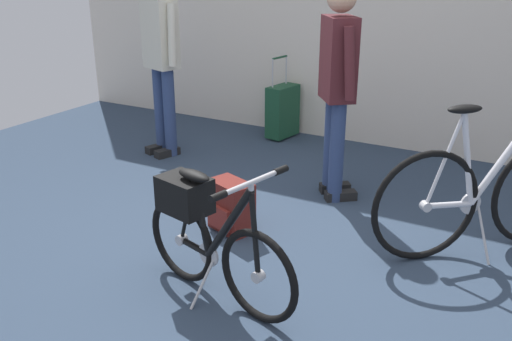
# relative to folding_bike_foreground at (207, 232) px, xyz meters

# --- Properties ---
(ground_plane) EXTENTS (7.30, 7.30, 0.00)m
(ground_plane) POSITION_rel_folding_bike_foreground_xyz_m (-0.05, 0.35, -0.37)
(ground_plane) COLOR #2D3D51
(folding_bike_foreground) EXTENTS (1.08, 0.52, 0.78)m
(folding_bike_foreground) POSITION_rel_folding_bike_foreground_xyz_m (0.00, 0.00, 0.00)
(folding_bike_foreground) COLOR black
(folding_bike_foreground) RESTS_ON ground_plane
(display_bike_left) EXTENTS (1.13, 1.09, 1.06)m
(display_bike_left) POSITION_rel_folding_bike_foreground_xyz_m (1.23, 1.24, 0.02)
(display_bike_left) COLOR black
(display_bike_left) RESTS_ON ground_plane
(visitor_near_wall) EXTENTS (0.39, 0.43, 1.60)m
(visitor_near_wall) POSITION_rel_folding_bike_foreground_xyz_m (0.10, 1.59, 0.53)
(visitor_near_wall) COLOR navy
(visitor_near_wall) RESTS_ON ground_plane
(visitor_browsing) EXTENTS (0.51, 0.35, 1.68)m
(visitor_browsing) POSITION_rel_folding_bike_foreground_xyz_m (-1.67, 1.78, 0.59)
(visitor_browsing) COLOR navy
(visitor_browsing) RESTS_ON ground_plane
(rolling_suitcase) EXTENTS (0.24, 0.38, 0.83)m
(rolling_suitcase) POSITION_rel_folding_bike_foreground_xyz_m (-0.92, 2.75, -0.09)
(rolling_suitcase) COLOR #19472D
(rolling_suitcase) RESTS_ON ground_plane
(backpack_on_floor) EXTENTS (0.35, 0.29, 0.35)m
(backpack_on_floor) POSITION_rel_folding_bike_foreground_xyz_m (-0.29, 0.71, -0.20)
(backpack_on_floor) COLOR maroon
(backpack_on_floor) RESTS_ON ground_plane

